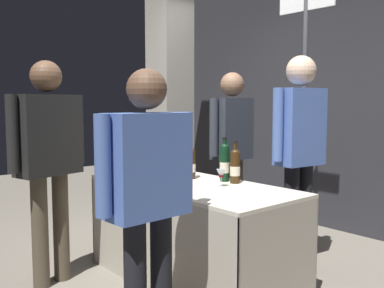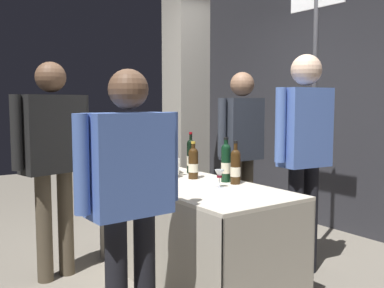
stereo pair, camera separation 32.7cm
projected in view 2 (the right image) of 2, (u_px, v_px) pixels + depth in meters
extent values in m
plane|color=gray|center=(192.00, 280.00, 3.38)|extent=(12.00, 12.00, 0.00)
cube|color=#2D2D33|center=(361.00, 87.00, 4.44)|extent=(6.07, 0.12, 3.05)
cube|color=gray|center=(186.00, 84.00, 5.05)|extent=(0.40, 0.40, 3.15)
cube|color=beige|center=(192.00, 185.00, 3.31)|extent=(1.69, 0.78, 0.02)
cube|color=#ABA392|center=(148.00, 243.00, 3.12)|extent=(1.69, 0.01, 0.73)
cube|color=#ABA392|center=(230.00, 226.00, 3.56)|extent=(1.69, 0.01, 0.73)
cube|color=#ABA392|center=(139.00, 211.00, 4.03)|extent=(0.01, 0.78, 0.73)
cube|color=#ABA392|center=(272.00, 268.00, 2.66)|extent=(0.01, 0.78, 0.73)
cylinder|color=#38230F|center=(128.00, 163.00, 3.65)|extent=(0.06, 0.06, 0.21)
sphere|color=#38230F|center=(127.00, 151.00, 3.64)|extent=(0.06, 0.06, 0.06)
cylinder|color=#38230F|center=(127.00, 147.00, 3.64)|extent=(0.03, 0.03, 0.08)
cylinder|color=maroon|center=(127.00, 141.00, 3.63)|extent=(0.03, 0.03, 0.02)
cylinder|color=beige|center=(128.00, 165.00, 3.65)|extent=(0.07, 0.07, 0.07)
cylinder|color=black|center=(226.00, 165.00, 3.36)|extent=(0.07, 0.07, 0.26)
sphere|color=black|center=(226.00, 148.00, 3.35)|extent=(0.07, 0.07, 0.07)
cylinder|color=black|center=(226.00, 144.00, 3.35)|extent=(0.03, 0.03, 0.07)
cylinder|color=black|center=(226.00, 139.00, 3.34)|extent=(0.04, 0.04, 0.02)
cylinder|color=beige|center=(226.00, 168.00, 3.37)|extent=(0.08, 0.08, 0.08)
cylinder|color=#38230F|center=(235.00, 169.00, 3.28)|extent=(0.07, 0.07, 0.22)
sphere|color=#38230F|center=(236.00, 154.00, 3.27)|extent=(0.07, 0.07, 0.07)
cylinder|color=#38230F|center=(236.00, 149.00, 3.26)|extent=(0.03, 0.03, 0.08)
cylinder|color=black|center=(236.00, 142.00, 3.26)|extent=(0.03, 0.03, 0.02)
cylinder|color=beige|center=(235.00, 172.00, 3.28)|extent=(0.08, 0.08, 0.07)
cylinder|color=black|center=(191.00, 158.00, 3.78)|extent=(0.07, 0.07, 0.26)
sphere|color=black|center=(191.00, 143.00, 3.76)|extent=(0.07, 0.07, 0.07)
cylinder|color=black|center=(191.00, 139.00, 3.76)|extent=(0.02, 0.02, 0.08)
cylinder|color=maroon|center=(191.00, 133.00, 3.76)|extent=(0.03, 0.03, 0.02)
cylinder|color=beige|center=(191.00, 161.00, 3.78)|extent=(0.07, 0.07, 0.08)
cylinder|color=#38230F|center=(193.00, 166.00, 3.50)|extent=(0.08, 0.08, 0.21)
sphere|color=#38230F|center=(193.00, 153.00, 3.49)|extent=(0.08, 0.08, 0.08)
cylinder|color=#38230F|center=(193.00, 148.00, 3.49)|extent=(0.03, 0.03, 0.07)
cylinder|color=#B7932D|center=(193.00, 142.00, 3.48)|extent=(0.04, 0.04, 0.02)
cylinder|color=beige|center=(193.00, 168.00, 3.50)|extent=(0.08, 0.08, 0.07)
cylinder|color=silver|center=(219.00, 187.00, 3.15)|extent=(0.07, 0.07, 0.00)
cylinder|color=silver|center=(219.00, 183.00, 3.15)|extent=(0.01, 0.01, 0.06)
cone|color=silver|center=(219.00, 174.00, 3.14)|extent=(0.07, 0.07, 0.06)
cylinder|color=#590C19|center=(219.00, 176.00, 3.15)|extent=(0.04, 0.04, 0.02)
cylinder|color=silver|center=(152.00, 178.00, 3.54)|extent=(0.06, 0.06, 0.00)
cylinder|color=silver|center=(152.00, 174.00, 3.53)|extent=(0.01, 0.01, 0.06)
cone|color=silver|center=(152.00, 166.00, 3.53)|extent=(0.06, 0.06, 0.07)
cylinder|color=silver|center=(171.00, 167.00, 3.54)|extent=(0.11, 0.11, 0.17)
cylinder|color=#38722D|center=(172.00, 150.00, 3.53)|extent=(0.04, 0.03, 0.27)
ellipsoid|color=#E05B1E|center=(174.00, 133.00, 3.51)|extent=(0.03, 0.03, 0.05)
cylinder|color=#38722D|center=(170.00, 150.00, 3.53)|extent=(0.03, 0.02, 0.28)
ellipsoid|color=pink|center=(171.00, 133.00, 3.51)|extent=(0.03, 0.03, 0.05)
cylinder|color=#38722D|center=(169.00, 153.00, 3.52)|extent=(0.04, 0.02, 0.23)
ellipsoid|color=red|center=(169.00, 139.00, 3.49)|extent=(0.03, 0.03, 0.05)
cylinder|color=#38722D|center=(169.00, 153.00, 3.53)|extent=(0.03, 0.02, 0.24)
ellipsoid|color=pink|center=(169.00, 138.00, 3.53)|extent=(0.03, 0.03, 0.05)
cylinder|color=#38722D|center=(171.00, 151.00, 3.53)|extent=(0.03, 0.03, 0.27)
ellipsoid|color=gold|center=(171.00, 134.00, 3.53)|extent=(0.03, 0.03, 0.05)
cube|color=silver|center=(177.00, 165.00, 3.79)|extent=(0.14, 0.07, 0.13)
cylinder|color=black|center=(310.00, 219.00, 3.51)|extent=(0.12, 0.12, 0.86)
cylinder|color=black|center=(295.00, 221.00, 3.44)|extent=(0.12, 0.12, 0.86)
cube|color=#4C6BB7|center=(305.00, 127.00, 3.40)|extent=(0.26, 0.42, 0.61)
sphere|color=beige|center=(306.00, 70.00, 3.36)|extent=(0.24, 0.24, 0.24)
cylinder|color=#4C6BB7|center=(328.00, 124.00, 3.52)|extent=(0.08, 0.08, 0.56)
cylinder|color=#4C6BB7|center=(280.00, 125.00, 3.29)|extent=(0.08, 0.08, 0.56)
cylinder|color=#4C4233|center=(247.00, 201.00, 4.25)|extent=(0.12, 0.12, 0.82)
cylinder|color=#4C4233|center=(235.00, 203.00, 4.16)|extent=(0.12, 0.12, 0.82)
cube|color=#2D333D|center=(242.00, 129.00, 4.14)|extent=(0.21, 0.39, 0.58)
sphere|color=#8C664C|center=(242.00, 84.00, 4.10)|extent=(0.23, 0.23, 0.23)
cylinder|color=#2D333D|center=(260.00, 126.00, 4.27)|extent=(0.08, 0.08, 0.54)
cylinder|color=#2D333D|center=(222.00, 127.00, 4.00)|extent=(0.08, 0.08, 0.54)
cylinder|color=black|center=(117.00, 288.00, 2.32)|extent=(0.12, 0.12, 0.77)
cylinder|color=black|center=(145.00, 280.00, 2.42)|extent=(0.12, 0.12, 0.77)
cube|color=#4C6BB7|center=(129.00, 164.00, 2.31)|extent=(0.22, 0.45, 0.54)
sphere|color=brown|center=(128.00, 89.00, 2.27)|extent=(0.21, 0.21, 0.21)
cylinder|color=#4C6BB7|center=(81.00, 164.00, 2.15)|extent=(0.08, 0.08, 0.50)
cylinder|color=#4C6BB7|center=(171.00, 156.00, 2.47)|extent=(0.08, 0.08, 0.50)
cylinder|color=#4C4233|center=(44.00, 228.00, 3.32)|extent=(0.12, 0.12, 0.83)
cylinder|color=#4C4233|center=(66.00, 223.00, 3.45)|extent=(0.12, 0.12, 0.83)
cube|color=black|center=(52.00, 134.00, 3.32)|extent=(0.31, 0.51, 0.59)
sphere|color=brown|center=(51.00, 77.00, 3.28)|extent=(0.23, 0.23, 0.23)
cylinder|color=black|center=(16.00, 133.00, 3.11)|extent=(0.08, 0.08, 0.54)
cylinder|color=black|center=(84.00, 129.00, 3.52)|extent=(0.08, 0.08, 0.54)
cylinder|color=#47474C|center=(314.00, 122.00, 3.82)|extent=(0.04, 0.04, 2.38)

